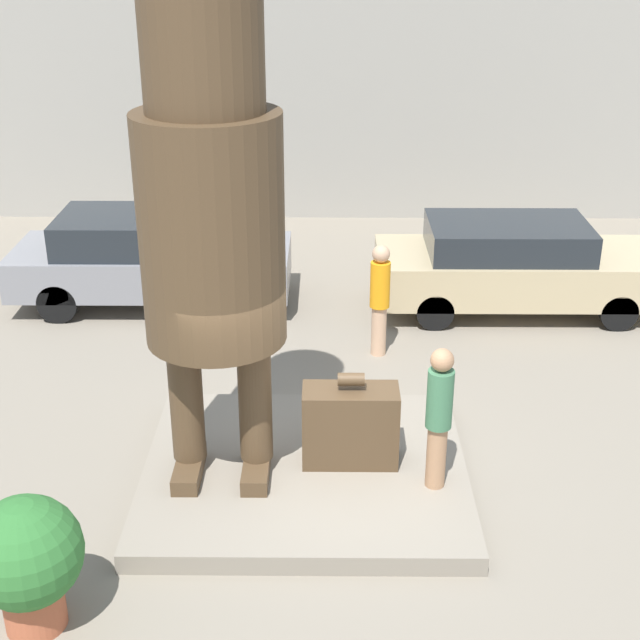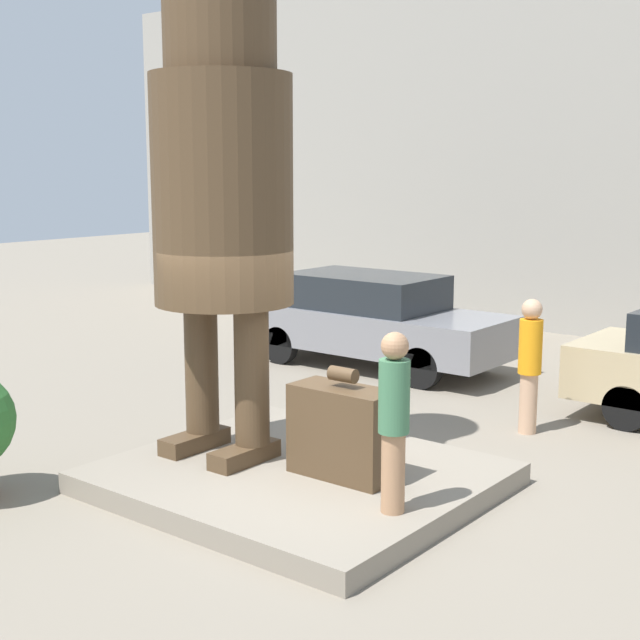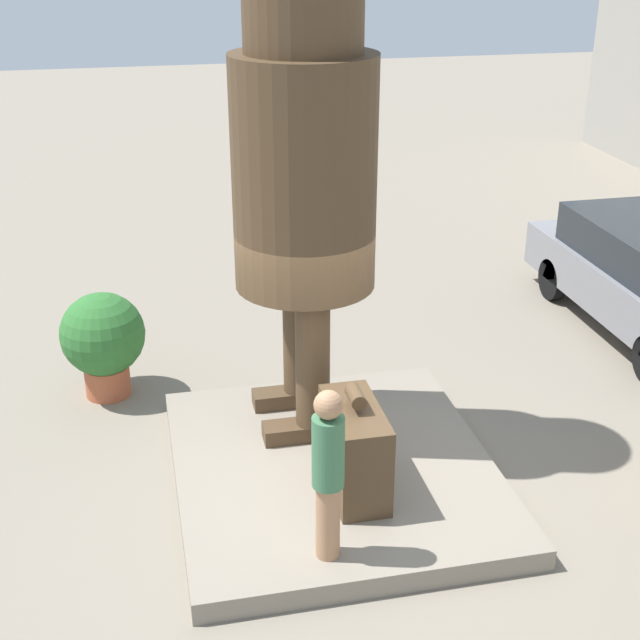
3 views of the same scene
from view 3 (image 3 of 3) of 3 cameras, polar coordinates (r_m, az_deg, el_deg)
The scene contains 6 objects.
ground_plane at distance 9.75m, azimuth 0.87°, elevation -10.18°, with size 60.00×60.00×0.00m, color gray.
pedestal at distance 9.68m, azimuth 0.87°, elevation -9.62°, with size 3.74×3.34×0.23m.
statue_figure at distance 9.15m, azimuth -1.04°, elevation 11.41°, with size 1.50×1.50×5.55m.
giant_suitcase at distance 8.95m, azimuth 2.23°, elevation -8.23°, with size 1.10×0.50×1.15m.
tourist at distance 7.84m, azimuth 0.52°, elevation -9.50°, with size 0.29×0.29×1.69m.
planter_pot at distance 11.32m, azimuth -13.71°, elevation -1.17°, with size 1.04×1.04×1.36m.
Camera 3 is at (7.81, -1.85, 5.53)m, focal length 50.00 mm.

